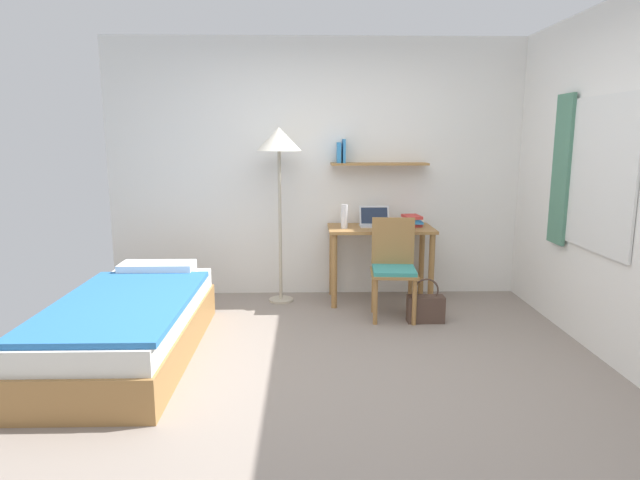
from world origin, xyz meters
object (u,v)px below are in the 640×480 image
object	(u,v)px
desk	(380,242)
book_stack	(412,220)
handbag	(426,308)
bed	(131,326)
desk_chair	(394,265)
laptop	(375,221)
water_bottle	(344,216)
standing_lamp	(279,147)

from	to	relation	value
desk	book_stack	size ratio (longest dim) A/B	4.04
book_stack	handbag	xyz separation A→B (m)	(0.01, -0.71, -0.68)
bed	book_stack	xyz separation A→B (m)	(2.37, 1.43, 0.57)
bed	desk_chair	distance (m)	2.29
bed	laptop	size ratio (longest dim) A/B	6.73
desk_chair	laptop	size ratio (longest dim) A/B	2.98
water_bottle	book_stack	xyz separation A→B (m)	(0.69, 0.11, -0.06)
handbag	laptop	bearing A→B (deg)	117.26
book_stack	handbag	distance (m)	0.98
desk_chair	handbag	world-z (taller)	desk_chair
desk_chair	water_bottle	distance (m)	0.71
desk	laptop	size ratio (longest dim) A/B	3.41
desk_chair	book_stack	xyz separation A→B (m)	(0.26, 0.55, 0.32)
laptop	water_bottle	size ratio (longest dim) A/B	1.28
laptop	handbag	world-z (taller)	laptop
book_stack	water_bottle	bearing A→B (deg)	-170.86
laptop	book_stack	distance (m)	0.37
standing_lamp	desk_chair	bearing A→B (deg)	-25.23
desk_chair	laptop	xyz separation A→B (m)	(-0.11, 0.57, 0.31)
laptop	desk	bearing A→B (deg)	-55.95
desk_chair	standing_lamp	bearing A→B (deg)	154.77
book_stack	desk	bearing A→B (deg)	-170.77
desk	handbag	xyz separation A→B (m)	(0.33, -0.66, -0.47)
standing_lamp	laptop	distance (m)	1.19
book_stack	handbag	bearing A→B (deg)	-89.58
desk	standing_lamp	world-z (taller)	standing_lamp
bed	book_stack	world-z (taller)	book_stack
bed	laptop	bearing A→B (deg)	36.06
book_stack	bed	bearing A→B (deg)	-148.88
water_bottle	handbag	bearing A→B (deg)	-41.04
bed	desk	world-z (taller)	desk
bed	standing_lamp	world-z (taller)	standing_lamp
laptop	standing_lamp	bearing A→B (deg)	-175.52
bed	handbag	world-z (taller)	bed
bed	handbag	distance (m)	2.48
bed	desk	xyz separation A→B (m)	(2.04, 1.38, 0.37)
handbag	bed	bearing A→B (deg)	-163.16
standing_lamp	book_stack	world-z (taller)	standing_lamp
bed	water_bottle	size ratio (longest dim) A/B	8.64
bed	desk_chair	bearing A→B (deg)	22.80
standing_lamp	desk	bearing A→B (deg)	-0.08
bed	desk	bearing A→B (deg)	33.95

